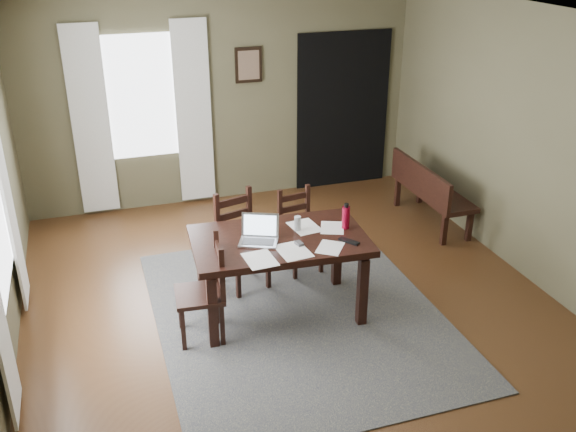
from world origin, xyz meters
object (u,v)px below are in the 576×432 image
object	(u,v)px
chair_back_left	(241,242)
chair_back_right	(299,231)
laptop	(259,234)
water_bottle	(346,217)
dining_table	(279,247)
chair_end	(205,291)
bench	(428,188)

from	to	relation	value
chair_back_left	chair_back_right	bearing A→B (deg)	-4.12
laptop	water_bottle	bearing A→B (deg)	23.24
dining_table	chair_end	bearing A→B (deg)	-163.89
bench	water_bottle	distance (m)	2.18
chair_back_left	laptop	distance (m)	0.73
chair_end	bench	size ratio (longest dim) A/B	0.70
dining_table	bench	xyz separation A→B (m)	(2.30, 1.34, -0.24)
chair_end	laptop	bearing A→B (deg)	112.16
bench	laptop	bearing A→B (deg)	118.24
chair_end	chair_back_left	world-z (taller)	chair_back_left
chair_back_right	bench	world-z (taller)	chair_back_right
dining_table	chair_back_left	size ratio (longest dim) A/B	1.67
chair_end	chair_back_left	size ratio (longest dim) A/B	0.97
dining_table	water_bottle	bearing A→B (deg)	3.34
chair_end	chair_back_left	bearing A→B (deg)	151.49
chair_back_right	chair_end	bearing A→B (deg)	-151.22
chair_back_left	water_bottle	distance (m)	1.14
dining_table	bench	distance (m)	2.67
chair_back_left	water_bottle	size ratio (longest dim) A/B	3.93
dining_table	laptop	size ratio (longest dim) A/B	3.96
dining_table	laptop	world-z (taller)	laptop
chair_back_right	bench	size ratio (longest dim) A/B	0.64
dining_table	water_bottle	world-z (taller)	water_bottle
bench	chair_end	bearing A→B (deg)	116.38
dining_table	chair_back_left	bearing A→B (deg)	111.80
chair_back_right	bench	bearing A→B (deg)	8.28
dining_table	water_bottle	xyz separation A→B (m)	(0.64, -0.00, 0.21)
laptop	chair_back_right	bearing A→B (deg)	73.59
chair_back_right	water_bottle	xyz separation A→B (m)	(0.19, -0.77, 0.48)
dining_table	chair_end	size ratio (longest dim) A/B	1.72
chair_end	bench	xyz separation A→B (m)	(3.03, 1.50, -0.01)
chair_back_left	bench	distance (m)	2.61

